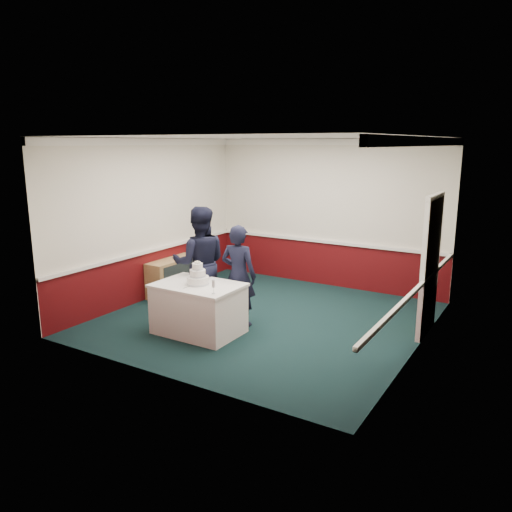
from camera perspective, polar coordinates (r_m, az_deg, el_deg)
The scene contains 9 objects.
ground at distance 8.51m, azimuth 1.05°, elevation -7.21°, with size 5.00×5.00×0.00m, color black.
room_shell at distance 8.54m, azimuth 3.63°, elevation 6.43°, with size 5.00×5.00×3.00m.
sideboard at distance 9.93m, azimuth -9.41°, elevation -2.32°, with size 0.41×1.20×0.70m.
cake_table at distance 7.85m, azimuth -6.58°, elevation -5.94°, with size 1.32×0.92×0.79m.
wedding_cake at distance 7.70m, azimuth -6.67°, elevation -2.42°, with size 0.35×0.35×0.36m.
cake_knife at distance 7.60m, azimuth -7.76°, elevation -3.51°, with size 0.01×0.22×0.01m, color silver.
champagne_flute at distance 7.19m, azimuth -4.89°, elevation -3.26°, with size 0.05×0.05×0.21m.
person_man at distance 8.38m, azimuth -6.43°, elevation -0.81°, with size 0.92×0.72×1.90m, color black.
person_woman at distance 8.02m, azimuth -2.01°, elevation -2.25°, with size 0.60×0.40×1.66m, color black.
Camera 1 is at (4.01, -6.91, 2.91)m, focal length 35.00 mm.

